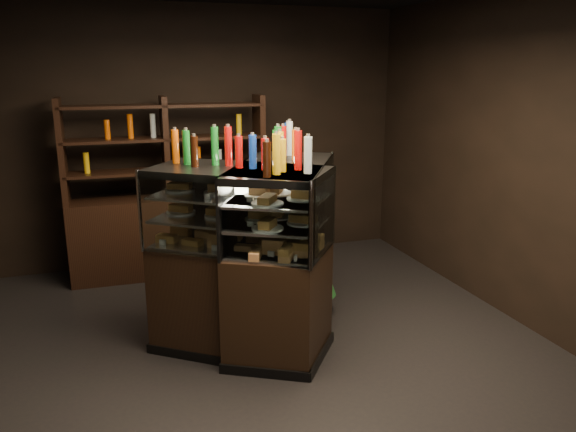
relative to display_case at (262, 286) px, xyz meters
name	(u,v)px	position (x,y,z in m)	size (l,w,h in m)	color
ground	(252,350)	(-0.13, -0.12, -0.51)	(5.00, 5.00, 0.00)	black
room_shell	(247,116)	(-0.13, -0.12, 1.43)	(5.02, 5.02, 3.01)	black
display_case	(262,286)	(0.00, 0.00, 0.00)	(1.81, 1.58, 1.55)	black
food_display	(261,212)	(0.00, 0.00, 0.65)	(1.35, 1.21, 0.47)	gold
bottles_top	(260,148)	(0.00, 0.00, 1.16)	(1.18, 1.07, 0.30)	yellow
potted_conifer	(317,268)	(0.66, 0.42, -0.06)	(0.37, 0.37, 0.79)	black
back_shelving	(170,222)	(-0.53, 1.93, 0.10)	(2.17, 0.46, 2.00)	black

